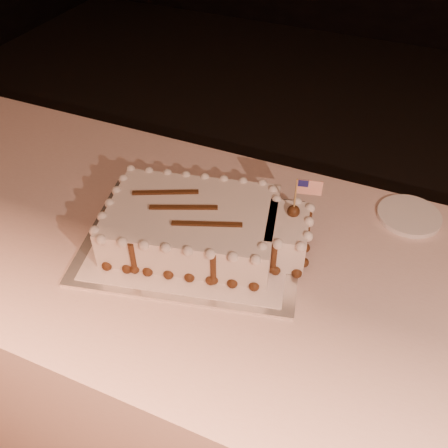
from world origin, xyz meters
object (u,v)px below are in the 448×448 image
at_px(cake_board, 193,240).
at_px(sheet_cake, 204,226).
at_px(banquet_table, 283,372).
at_px(side_plate, 409,216).

relative_size(cake_board, sheet_cake, 1.02).
bearing_deg(banquet_table, side_plate, 57.69).
height_order(cake_board, side_plate, side_plate).
xyz_separation_m(cake_board, sheet_cake, (0.03, 0.01, 0.05)).
distance_m(banquet_table, side_plate, 0.53).
height_order(banquet_table, sheet_cake, sheet_cake).
relative_size(banquet_table, cake_board, 4.73).
bearing_deg(sheet_cake, side_plate, 33.74).
bearing_deg(cake_board, sheet_cake, 0.41).
xyz_separation_m(cake_board, side_plate, (0.46, 0.29, 0.00)).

